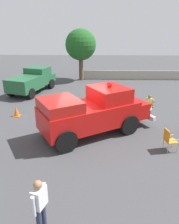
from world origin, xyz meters
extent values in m
plane|color=#424244|center=(0.00, 0.00, 0.00)|extent=(60.00, 60.00, 0.00)
cylinder|color=black|center=(1.28, 1.25, 0.52)|extent=(1.06, 0.81, 1.04)
cylinder|color=black|center=(2.31, -0.46, 0.52)|extent=(1.06, 0.81, 1.04)
cylinder|color=black|center=(-1.72, -0.56, 0.52)|extent=(1.06, 0.81, 1.04)
cylinder|color=black|center=(-0.68, -2.27, 0.52)|extent=(1.06, 0.81, 1.04)
cube|color=red|center=(0.30, -0.51, 1.05)|extent=(5.28, 4.33, 1.10)
cube|color=red|center=(2.74, 0.96, 0.92)|extent=(1.68, 1.97, 0.84)
cube|color=red|center=(1.28, 0.08, 1.95)|extent=(2.44, 2.50, 0.76)
cube|color=#B21914|center=(-1.03, -1.31, 1.80)|extent=(2.47, 2.56, 0.60)
cube|color=silver|center=(3.12, 1.19, 0.92)|extent=(0.85, 1.30, 0.64)
cube|color=silver|center=(3.21, 1.24, 0.50)|extent=(1.33, 2.02, 0.24)
sphere|color=white|center=(2.72, 1.86, 1.00)|extent=(0.36, 0.36, 0.26)
sphere|color=white|center=(3.53, 0.53, 1.00)|extent=(0.36, 0.36, 0.26)
sphere|color=red|center=(1.28, 0.08, 2.45)|extent=(0.38, 0.38, 0.28)
cylinder|color=black|center=(-4.97, 8.62, 0.40)|extent=(0.52, 0.85, 0.80)
cylinder|color=black|center=(-3.29, 8.07, 0.40)|extent=(0.52, 0.85, 0.80)
cylinder|color=black|center=(-5.94, 5.68, 0.40)|extent=(0.52, 0.85, 0.80)
cylinder|color=black|center=(-4.26, 5.13, 0.40)|extent=(0.52, 0.85, 0.80)
cube|color=#235B38|center=(-4.91, 5.97, 0.95)|extent=(2.65, 3.16, 1.00)
cube|color=#235B38|center=(-4.32, 7.78, 1.20)|extent=(2.18, 1.99, 1.40)
cube|color=#235B38|center=(-3.97, 8.82, 0.82)|extent=(1.90, 1.39, 0.64)
cylinder|color=#B7BABF|center=(3.69, 1.88, 0.22)|extent=(0.04, 0.04, 0.44)
cylinder|color=#B7BABF|center=(3.54, 2.29, 0.22)|extent=(0.04, 0.04, 0.44)
cylinder|color=#B7BABF|center=(4.10, 2.03, 0.22)|extent=(0.04, 0.04, 0.44)
cylinder|color=#B7BABF|center=(3.95, 2.44, 0.22)|extent=(0.04, 0.04, 0.44)
cube|color=beige|center=(3.82, 2.16, 0.46)|extent=(0.62, 0.62, 0.04)
cube|color=beige|center=(4.05, 2.24, 0.74)|extent=(0.20, 0.46, 0.56)
cube|color=#B7BABF|center=(3.90, 1.93, 0.62)|extent=(0.43, 0.19, 0.03)
cube|color=#B7BABF|center=(3.74, 2.38, 0.62)|extent=(0.43, 0.19, 0.03)
cylinder|color=#B7BABF|center=(4.14, -1.76, 0.22)|extent=(0.03, 0.03, 0.44)
cylinder|color=#B7BABF|center=(4.22, -2.19, 0.22)|extent=(0.03, 0.03, 0.44)
cylinder|color=#B7BABF|center=(3.71, -1.83, 0.22)|extent=(0.03, 0.03, 0.44)
cylinder|color=#B7BABF|center=(3.78, -2.27, 0.22)|extent=(0.03, 0.03, 0.44)
cube|color=orange|center=(3.96, -2.01, 0.46)|extent=(0.56, 0.56, 0.04)
cube|color=orange|center=(3.73, -2.05, 0.74)|extent=(0.12, 0.48, 0.56)
cube|color=#B7BABF|center=(3.92, -1.77, 0.62)|extent=(0.44, 0.11, 0.03)
cube|color=#B7BABF|center=(4.00, -2.25, 0.62)|extent=(0.44, 0.11, 0.03)
cylinder|color=#383842|center=(3.60, 1.97, 0.23)|extent=(0.17, 0.17, 0.45)
cylinder|color=#383842|center=(3.53, 2.16, 0.23)|extent=(0.17, 0.17, 0.45)
cube|color=#383842|center=(3.75, 2.02, 0.51)|extent=(0.46, 0.29, 0.13)
cube|color=#383842|center=(3.68, 2.21, 0.51)|extent=(0.46, 0.29, 0.13)
cube|color=gold|center=(3.91, 2.19, 0.81)|extent=(0.34, 0.45, 0.54)
sphere|color=brown|center=(3.89, 2.18, 1.18)|extent=(0.28, 0.28, 0.22)
cylinder|color=#2D334C|center=(-0.87, -6.46, 0.44)|extent=(0.19, 0.19, 0.88)
cylinder|color=#2D334C|center=(-0.80, -6.25, 0.44)|extent=(0.19, 0.19, 0.88)
cube|color=silver|center=(-0.83, -6.36, 1.16)|extent=(0.38, 0.48, 0.56)
cylinder|color=silver|center=(-0.92, -6.61, 1.10)|extent=(0.13, 0.13, 0.60)
cylinder|color=silver|center=(-0.75, -6.10, 1.10)|extent=(0.13, 0.13, 0.60)
sphere|color=#9E704C|center=(-0.83, -6.36, 1.56)|extent=(0.29, 0.29, 0.23)
cylinder|color=brown|center=(-0.87, 11.25, 1.19)|extent=(0.40, 0.40, 2.39)
sphere|color=#1F5920|center=(-0.87, 11.25, 3.42)|extent=(2.94, 2.94, 2.94)
cube|color=orange|center=(-4.25, 1.74, 0.02)|extent=(0.40, 0.40, 0.04)
cone|color=orange|center=(-4.25, 1.74, 0.33)|extent=(0.32, 0.32, 0.60)
cube|color=#A8A393|center=(5.61, 11.59, 0.45)|extent=(12.48, 0.12, 0.90)
camera|label=1|loc=(0.59, -10.83, 5.32)|focal=35.82mm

